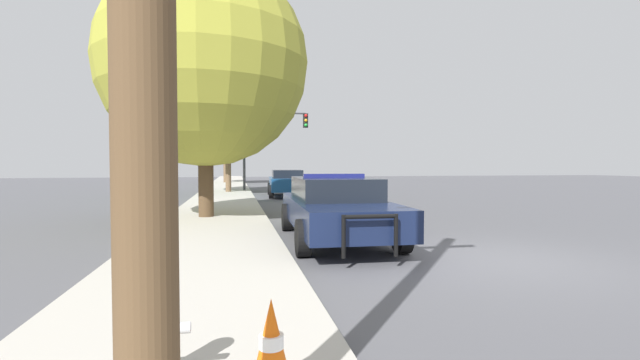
{
  "coord_description": "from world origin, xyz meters",
  "views": [
    {
      "loc": [
        -4.55,
        -6.78,
        1.69
      ],
      "look_at": [
        -0.28,
        14.58,
        0.93
      ],
      "focal_mm": 24.0,
      "sensor_mm": 36.0,
      "label": 1
    }
  ],
  "objects_px": {
    "tree_sidewalk_mid": "(228,108)",
    "tree_sidewalk_far": "(226,124)",
    "traffic_cone": "(271,346)",
    "car_background_midblock": "(287,182)",
    "fire_hydrant": "(155,326)",
    "tree_sidewalk_near": "(205,64)",
    "police_car": "(336,206)",
    "traffic_light": "(271,133)"
  },
  "relations": [
    {
      "from": "police_car",
      "to": "traffic_cone",
      "type": "xyz_separation_m",
      "value": [
        -1.99,
        -6.46,
        -0.3
      ]
    },
    {
      "from": "traffic_light",
      "to": "tree_sidewalk_near",
      "type": "distance_m",
      "value": 14.02
    },
    {
      "from": "fire_hydrant",
      "to": "car_background_midblock",
      "type": "height_order",
      "value": "car_background_midblock"
    },
    {
      "from": "police_car",
      "to": "tree_sidewalk_far",
      "type": "bearing_deg",
      "value": -82.63
    },
    {
      "from": "traffic_light",
      "to": "tree_sidewalk_mid",
      "type": "bearing_deg",
      "value": -152.18
    },
    {
      "from": "fire_hydrant",
      "to": "traffic_cone",
      "type": "distance_m",
      "value": 0.86
    },
    {
      "from": "traffic_light",
      "to": "traffic_cone",
      "type": "height_order",
      "value": "traffic_light"
    },
    {
      "from": "car_background_midblock",
      "to": "tree_sidewalk_mid",
      "type": "xyz_separation_m",
      "value": [
        -3.11,
        2.72,
        4.27
      ]
    },
    {
      "from": "car_background_midblock",
      "to": "police_car",
      "type": "bearing_deg",
      "value": -89.03
    },
    {
      "from": "police_car",
      "to": "tree_sidewalk_mid",
      "type": "height_order",
      "value": "tree_sidewalk_mid"
    },
    {
      "from": "police_car",
      "to": "tree_sidewalk_near",
      "type": "xyz_separation_m",
      "value": [
        -3.08,
        4.01,
        3.97
      ]
    },
    {
      "from": "tree_sidewalk_far",
      "to": "tree_sidewalk_near",
      "type": "relative_size",
      "value": 1.01
    },
    {
      "from": "traffic_light",
      "to": "tree_sidewalk_far",
      "type": "xyz_separation_m",
      "value": [
        -3.01,
        12.6,
        1.68
      ]
    },
    {
      "from": "police_car",
      "to": "tree_sidewalk_near",
      "type": "distance_m",
      "value": 6.42
    },
    {
      "from": "tree_sidewalk_mid",
      "to": "car_background_midblock",
      "type": "bearing_deg",
      "value": -41.21
    },
    {
      "from": "car_background_midblock",
      "to": "tree_sidewalk_near",
      "type": "height_order",
      "value": "tree_sidewalk_near"
    },
    {
      "from": "car_background_midblock",
      "to": "tree_sidewalk_near",
      "type": "bearing_deg",
      "value": -107.49
    },
    {
      "from": "traffic_light",
      "to": "tree_sidewalk_mid",
      "type": "distance_m",
      "value": 3.24
    },
    {
      "from": "police_car",
      "to": "car_background_midblock",
      "type": "distance_m",
      "value": 13.55
    },
    {
      "from": "fire_hydrant",
      "to": "traffic_cone",
      "type": "height_order",
      "value": "fire_hydrant"
    },
    {
      "from": "traffic_light",
      "to": "tree_sidewalk_near",
      "type": "bearing_deg",
      "value": -102.77
    },
    {
      "from": "car_background_midblock",
      "to": "tree_sidewalk_near",
      "type": "xyz_separation_m",
      "value": [
        -3.6,
        -9.54,
        3.96
      ]
    },
    {
      "from": "fire_hydrant",
      "to": "tree_sidewalk_near",
      "type": "relative_size",
      "value": 0.1
    },
    {
      "from": "traffic_cone",
      "to": "car_background_midblock",
      "type": "bearing_deg",
      "value": 82.85
    },
    {
      "from": "fire_hydrant",
      "to": "traffic_light",
      "type": "distance_m",
      "value": 24.16
    },
    {
      "from": "police_car",
      "to": "fire_hydrant",
      "type": "distance_m",
      "value": 6.75
    },
    {
      "from": "fire_hydrant",
      "to": "traffic_light",
      "type": "height_order",
      "value": "traffic_light"
    },
    {
      "from": "traffic_light",
      "to": "tree_sidewalk_mid",
      "type": "relative_size",
      "value": 0.63
    },
    {
      "from": "police_car",
      "to": "tree_sidewalk_far",
      "type": "relative_size",
      "value": 0.68
    },
    {
      "from": "tree_sidewalk_far",
      "to": "police_car",
      "type": "bearing_deg",
      "value": -84.33
    },
    {
      "from": "tree_sidewalk_near",
      "to": "tree_sidewalk_far",
      "type": "bearing_deg",
      "value": 89.84
    },
    {
      "from": "car_background_midblock",
      "to": "tree_sidewalk_mid",
      "type": "height_order",
      "value": "tree_sidewalk_mid"
    },
    {
      "from": "tree_sidewalk_near",
      "to": "traffic_cone",
      "type": "distance_m",
      "value": 11.35
    },
    {
      "from": "fire_hydrant",
      "to": "tree_sidewalk_far",
      "type": "relative_size",
      "value": 0.1
    },
    {
      "from": "car_background_midblock",
      "to": "traffic_cone",
      "type": "relative_size",
      "value": 7.31
    },
    {
      "from": "traffic_light",
      "to": "traffic_cone",
      "type": "xyz_separation_m",
      "value": [
        -2.0,
        -24.1,
        -3.23
      ]
    },
    {
      "from": "police_car",
      "to": "tree_sidewalk_far",
      "type": "distance_m",
      "value": 30.74
    },
    {
      "from": "car_background_midblock",
      "to": "fire_hydrant",
      "type": "bearing_deg",
      "value": -96.35
    },
    {
      "from": "tree_sidewalk_mid",
      "to": "tree_sidewalk_far",
      "type": "bearing_deg",
      "value": 91.7
    },
    {
      "from": "fire_hydrant",
      "to": "car_background_midblock",
      "type": "relative_size",
      "value": 0.16
    },
    {
      "from": "fire_hydrant",
      "to": "tree_sidewalk_mid",
      "type": "xyz_separation_m",
      "value": [
        0.2,
        22.42,
        4.5
      ]
    },
    {
      "from": "tree_sidewalk_mid",
      "to": "traffic_cone",
      "type": "bearing_deg",
      "value": -88.48
    }
  ]
}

